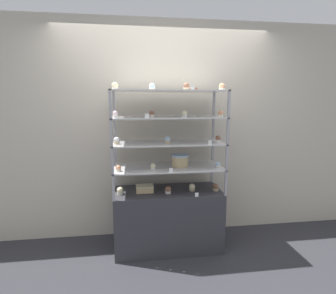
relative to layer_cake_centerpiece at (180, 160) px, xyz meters
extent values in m
plane|color=#2D2D33|center=(-0.14, -0.02, -1.01)|extent=(20.00, 20.00, 0.00)
cube|color=beige|center=(-0.14, 0.39, 0.29)|extent=(8.00, 0.05, 2.60)
cube|color=#333338|center=(-0.14, -0.02, -0.68)|extent=(1.18, 0.51, 0.68)
cube|color=#99999E|center=(-0.72, 0.23, -0.20)|extent=(0.02, 0.02, 0.27)
cube|color=#99999E|center=(0.44, 0.23, -0.20)|extent=(0.02, 0.02, 0.27)
cube|color=#99999E|center=(-0.72, -0.26, -0.20)|extent=(0.02, 0.02, 0.27)
cube|color=#99999E|center=(0.44, -0.26, -0.20)|extent=(0.02, 0.02, 0.27)
cube|color=silver|center=(-0.14, -0.02, -0.07)|extent=(1.18, 0.51, 0.01)
cube|color=#99999E|center=(-0.72, 0.23, 0.07)|extent=(0.02, 0.02, 0.27)
cube|color=#99999E|center=(0.44, 0.23, 0.07)|extent=(0.02, 0.02, 0.27)
cube|color=#99999E|center=(-0.72, -0.26, 0.07)|extent=(0.02, 0.02, 0.27)
cube|color=#99999E|center=(0.44, -0.26, 0.07)|extent=(0.02, 0.02, 0.27)
cube|color=silver|center=(-0.14, -0.02, 0.20)|extent=(1.18, 0.51, 0.01)
cube|color=#99999E|center=(-0.72, 0.23, 0.35)|extent=(0.02, 0.02, 0.27)
cube|color=#99999E|center=(0.44, 0.23, 0.35)|extent=(0.02, 0.02, 0.27)
cube|color=#99999E|center=(-0.72, -0.26, 0.35)|extent=(0.02, 0.02, 0.27)
cube|color=#99999E|center=(0.44, -0.26, 0.35)|extent=(0.02, 0.02, 0.27)
cube|color=silver|center=(-0.14, -0.02, 0.48)|extent=(1.18, 0.51, 0.01)
cube|color=#99999E|center=(-0.72, 0.23, 0.62)|extent=(0.02, 0.02, 0.27)
cube|color=#99999E|center=(0.44, 0.23, 0.62)|extent=(0.02, 0.02, 0.27)
cube|color=#99999E|center=(-0.72, -0.26, 0.62)|extent=(0.02, 0.02, 0.27)
cube|color=#99999E|center=(0.44, -0.26, 0.62)|extent=(0.02, 0.02, 0.27)
cube|color=silver|center=(-0.14, -0.02, 0.75)|extent=(1.18, 0.51, 0.01)
cylinder|color=#DBBC84|center=(0.00, 0.00, -0.01)|extent=(0.18, 0.18, 0.11)
cylinder|color=silver|center=(0.00, 0.00, 0.05)|extent=(0.19, 0.19, 0.02)
cube|color=#DBBC84|center=(-0.40, -0.03, -0.31)|extent=(0.18, 0.13, 0.06)
cube|color=#F4EAB2|center=(-0.40, -0.03, -0.27)|extent=(0.19, 0.13, 0.01)
cylinder|color=beige|center=(-0.66, -0.07, -0.32)|extent=(0.06, 0.06, 0.03)
sphere|color=#F4EAB2|center=(-0.66, -0.07, -0.29)|extent=(0.07, 0.07, 0.07)
cylinder|color=beige|center=(-0.15, -0.11, -0.32)|extent=(0.06, 0.06, 0.03)
sphere|color=#8C5B42|center=(-0.15, -0.11, -0.29)|extent=(0.07, 0.07, 0.07)
cylinder|color=#CCB28C|center=(0.13, -0.06, -0.32)|extent=(0.06, 0.06, 0.03)
sphere|color=#F4EAB2|center=(0.13, -0.06, -0.29)|extent=(0.07, 0.07, 0.07)
cylinder|color=#CCB28C|center=(0.39, -0.09, -0.32)|extent=(0.06, 0.06, 0.03)
sphere|color=#8C5B42|center=(0.39, -0.09, -0.29)|extent=(0.07, 0.07, 0.07)
cube|color=white|center=(0.13, -0.25, -0.32)|extent=(0.04, 0.00, 0.04)
cylinder|color=beige|center=(-0.67, -0.15, -0.05)|extent=(0.05, 0.05, 0.02)
sphere|color=#E5996B|center=(-0.67, -0.15, -0.03)|extent=(0.05, 0.05, 0.05)
cylinder|color=white|center=(-0.31, -0.10, -0.05)|extent=(0.05, 0.05, 0.02)
sphere|color=#F4EAB2|center=(-0.31, -0.10, -0.03)|extent=(0.05, 0.05, 0.05)
cylinder|color=white|center=(0.39, -0.13, -0.05)|extent=(0.05, 0.05, 0.02)
sphere|color=silver|center=(0.39, -0.13, -0.03)|extent=(0.05, 0.05, 0.05)
cube|color=white|center=(-0.14, -0.25, -0.04)|extent=(0.04, 0.00, 0.04)
cylinder|color=#CCB28C|center=(-0.68, -0.09, 0.22)|extent=(0.06, 0.06, 0.03)
sphere|color=white|center=(-0.68, -0.09, 0.25)|extent=(0.06, 0.06, 0.06)
cylinder|color=#CCB28C|center=(-0.15, -0.09, 0.22)|extent=(0.06, 0.06, 0.03)
sphere|color=silver|center=(-0.15, -0.09, 0.25)|extent=(0.06, 0.06, 0.06)
cylinder|color=white|center=(0.39, -0.10, 0.22)|extent=(0.06, 0.06, 0.03)
sphere|color=#8C5B42|center=(0.39, -0.10, 0.25)|extent=(0.06, 0.06, 0.06)
cube|color=white|center=(0.26, -0.25, 0.23)|extent=(0.04, 0.00, 0.04)
cylinder|color=white|center=(-0.68, -0.08, 0.50)|extent=(0.05, 0.05, 0.03)
sphere|color=silver|center=(-0.68, -0.08, 0.52)|extent=(0.05, 0.05, 0.05)
cylinder|color=beige|center=(-0.31, -0.06, 0.50)|extent=(0.05, 0.05, 0.03)
sphere|color=#8C5B42|center=(-0.31, -0.06, 0.52)|extent=(0.05, 0.05, 0.05)
cylinder|color=white|center=(0.03, -0.10, 0.50)|extent=(0.05, 0.05, 0.03)
sphere|color=#F4EAB2|center=(0.03, -0.10, 0.52)|extent=(0.05, 0.05, 0.05)
cylinder|color=beige|center=(0.40, -0.15, 0.50)|extent=(0.05, 0.05, 0.03)
sphere|color=#E5996B|center=(0.40, -0.15, 0.52)|extent=(0.05, 0.05, 0.05)
cube|color=white|center=(-0.37, -0.25, 0.50)|extent=(0.04, 0.00, 0.04)
cylinder|color=beige|center=(-0.67, -0.12, 0.77)|extent=(0.06, 0.06, 0.02)
sphere|color=#F4EAB2|center=(-0.67, -0.12, 0.80)|extent=(0.06, 0.06, 0.06)
cylinder|color=white|center=(-0.31, -0.06, 0.77)|extent=(0.06, 0.06, 0.02)
sphere|color=silver|center=(-0.31, -0.06, 0.80)|extent=(0.06, 0.06, 0.06)
cylinder|color=#CCB28C|center=(0.03, -0.16, 0.77)|extent=(0.06, 0.06, 0.02)
sphere|color=#8C5B42|center=(0.03, -0.16, 0.80)|extent=(0.06, 0.06, 0.06)
cylinder|color=beige|center=(0.41, -0.14, 0.77)|extent=(0.06, 0.06, 0.02)
sphere|color=#E5996B|center=(0.41, -0.14, 0.80)|extent=(0.06, 0.06, 0.06)
cube|color=white|center=(0.07, -0.25, 0.78)|extent=(0.04, 0.00, 0.04)
torus|color=brown|center=(0.11, -0.04, 0.77)|extent=(0.13, 0.13, 0.03)
camera|label=1|loc=(-0.51, -2.79, 0.63)|focal=28.00mm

